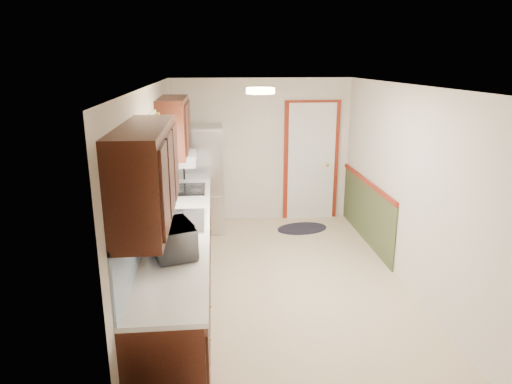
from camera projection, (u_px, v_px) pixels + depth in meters
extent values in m
cube|color=beige|center=(282.00, 284.00, 5.64)|extent=(3.20, 5.20, 0.12)
cube|color=white|center=(286.00, 86.00, 4.98)|extent=(3.20, 5.20, 0.12)
cube|color=silver|center=(261.00, 151.00, 7.70)|extent=(3.20, 0.10, 2.40)
cube|color=silver|center=(344.00, 298.00, 2.91)|extent=(3.20, 0.10, 2.40)
cube|color=silver|center=(153.00, 195.00, 5.17)|extent=(0.10, 5.20, 2.40)
cube|color=silver|center=(408.00, 188.00, 5.44)|extent=(0.10, 5.20, 2.40)
cube|color=#32130B|center=(181.00, 265.00, 5.12)|extent=(0.60, 4.00, 0.90)
cube|color=white|center=(181.00, 226.00, 4.99)|extent=(0.63, 4.00, 0.04)
cube|color=#5286C7|center=(151.00, 201.00, 4.88)|extent=(0.02, 4.00, 0.55)
cube|color=#32130B|center=(146.00, 174.00, 3.48)|extent=(0.35, 1.40, 0.75)
cube|color=#32130B|center=(174.00, 126.00, 6.07)|extent=(0.35, 1.20, 0.75)
cube|color=white|center=(150.00, 162.00, 4.87)|extent=(0.02, 1.00, 0.90)
cube|color=#B46321|center=(152.00, 129.00, 4.77)|extent=(0.05, 1.12, 0.24)
cube|color=#B7B7BC|center=(181.00, 221.00, 5.08)|extent=(0.52, 0.82, 0.02)
cube|color=white|center=(179.00, 158.00, 6.24)|extent=(0.45, 0.60, 0.15)
cube|color=maroon|center=(311.00, 162.00, 7.80)|extent=(0.94, 0.05, 2.08)
cube|color=white|center=(311.00, 162.00, 7.78)|extent=(0.80, 0.04, 2.00)
cube|color=#404B2A|center=(366.00, 212.00, 6.94)|extent=(0.02, 2.30, 0.90)
cube|color=maroon|center=(368.00, 182.00, 6.81)|extent=(0.04, 2.30, 0.06)
cylinder|color=#FFD88C|center=(261.00, 91.00, 4.77)|extent=(0.30, 0.30, 0.06)
imported|color=white|center=(173.00, 236.00, 4.17)|extent=(0.45, 0.60, 0.36)
cube|color=#B7B7BC|center=(201.00, 179.00, 7.27)|extent=(0.71, 0.66, 1.70)
cylinder|color=black|center=(185.00, 191.00, 6.92)|extent=(0.02, 0.02, 1.19)
ellipsoid|color=black|center=(302.00, 228.00, 7.51)|extent=(0.94, 0.71, 0.01)
cube|color=black|center=(187.00, 189.00, 6.31)|extent=(0.50, 0.60, 0.02)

